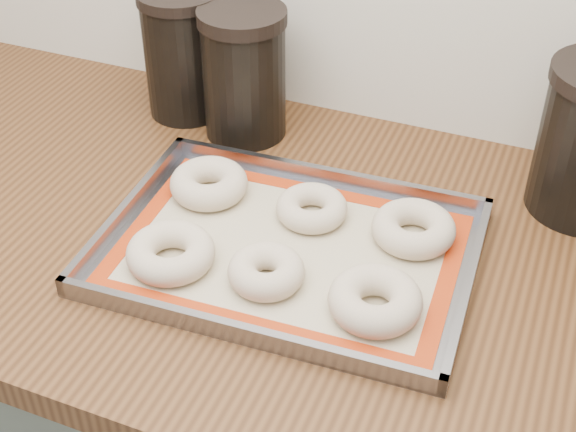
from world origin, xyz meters
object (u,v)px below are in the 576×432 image
at_px(bagel_back_right, 413,228).
at_px(baking_tray, 288,249).
at_px(bagel_front_right, 375,300).
at_px(canister_mid, 244,73).
at_px(bagel_back_left, 209,183).
at_px(canister_left, 183,53).
at_px(bagel_front_mid, 266,271).
at_px(bagel_front_left, 171,253).
at_px(bagel_back_mid, 312,208).

bearing_deg(bagel_back_right, baking_tray, -149.79).
xyz_separation_m(bagel_front_right, canister_mid, (-0.30, 0.31, 0.08)).
height_order(bagel_back_left, canister_mid, canister_mid).
relative_size(canister_left, canister_mid, 1.01).
distance_m(bagel_back_right, canister_left, 0.47).
height_order(baking_tray, bagel_front_mid, bagel_front_mid).
relative_size(bagel_front_right, canister_mid, 0.55).
distance_m(bagel_front_mid, bagel_back_right, 0.20).
relative_size(bagel_back_left, canister_left, 0.53).
xyz_separation_m(bagel_front_mid, bagel_back_right, (0.14, 0.14, 0.00)).
height_order(bagel_back_left, bagel_back_right, bagel_back_left).
bearing_deg(canister_mid, bagel_front_mid, -61.56).
xyz_separation_m(bagel_front_left, canister_left, (-0.16, 0.35, 0.08)).
height_order(bagel_front_right, canister_mid, canister_mid).
relative_size(bagel_front_right, bagel_back_mid, 1.15).
height_order(bagel_front_mid, bagel_back_left, bagel_back_left).
height_order(baking_tray, bagel_front_right, bagel_front_right).
distance_m(baking_tray, bagel_front_right, 0.15).
height_order(bagel_front_left, bagel_back_mid, bagel_front_left).
bearing_deg(bagel_back_mid, bagel_front_left, -129.89).
xyz_separation_m(bagel_front_left, bagel_back_left, (-0.02, 0.15, 0.00)).
relative_size(bagel_back_right, canister_left, 0.54).
bearing_deg(bagel_front_left, canister_left, 114.78).
bearing_deg(bagel_front_right, canister_mid, 134.34).
bearing_deg(bagel_back_right, canister_left, 155.89).
distance_m(bagel_front_left, bagel_back_left, 0.15).
height_order(bagel_front_right, bagel_back_mid, bagel_front_right).
height_order(bagel_front_mid, bagel_back_right, same).
xyz_separation_m(bagel_front_right, bagel_back_right, (0.01, 0.14, -0.00)).
bearing_deg(bagel_front_right, baking_tray, 154.27).
xyz_separation_m(baking_tray, canister_left, (-0.28, 0.27, 0.09)).
bearing_deg(bagel_front_left, bagel_front_mid, 6.13).
relative_size(bagel_front_mid, canister_mid, 0.47).
distance_m(bagel_front_left, canister_left, 0.39).
xyz_separation_m(baking_tray, bagel_back_right, (0.14, 0.08, 0.02)).
bearing_deg(canister_left, bagel_back_mid, -34.22).
distance_m(bagel_front_right, canister_mid, 0.44).
distance_m(bagel_back_mid, canister_left, 0.36).
distance_m(bagel_front_right, bagel_back_right, 0.15).
bearing_deg(bagel_back_mid, canister_mid, 135.38).
distance_m(baking_tray, bagel_front_left, 0.15).
bearing_deg(canister_mid, bagel_front_right, -45.66).
bearing_deg(bagel_back_right, canister_mid, 151.93).
bearing_deg(canister_mid, baking_tray, -55.37).
height_order(bagel_back_mid, canister_mid, canister_mid).
bearing_deg(bagel_front_mid, canister_mid, 118.44).
height_order(bagel_back_mid, bagel_back_right, bagel_back_right).
bearing_deg(bagel_back_right, bagel_front_left, -148.98).
distance_m(bagel_front_left, bagel_back_mid, 0.20).
bearing_deg(bagel_front_left, canister_mid, 98.14).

